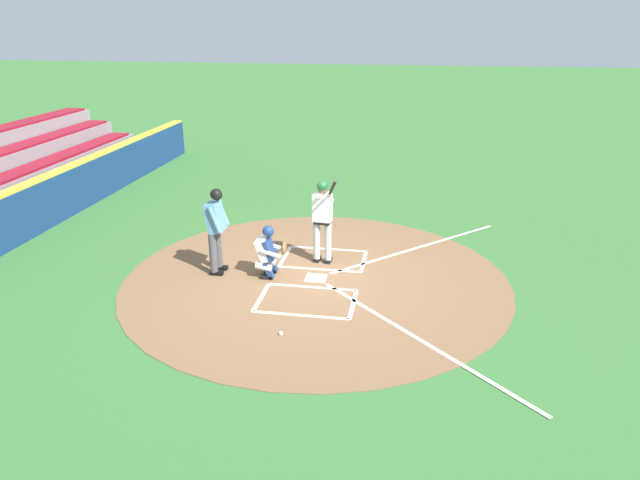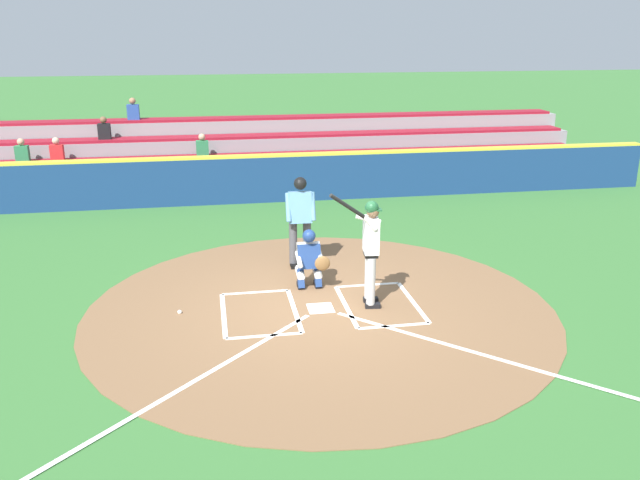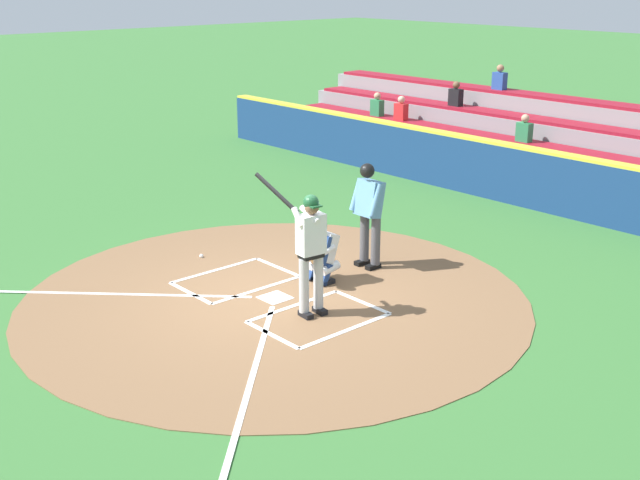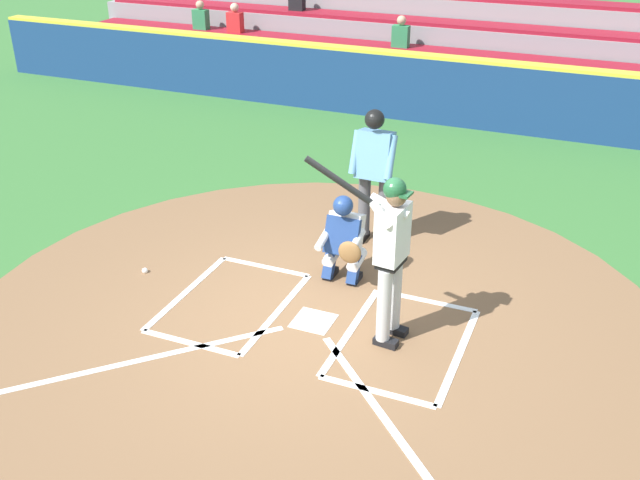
# 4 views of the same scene
# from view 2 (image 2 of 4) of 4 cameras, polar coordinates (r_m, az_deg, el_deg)

# --- Properties ---
(ground_plane) EXTENTS (120.00, 120.00, 0.00)m
(ground_plane) POSITION_cam_2_polar(r_m,az_deg,el_deg) (11.34, 0.04, -6.00)
(ground_plane) COLOR #387033
(dirt_circle) EXTENTS (8.00, 8.00, 0.01)m
(dirt_circle) POSITION_cam_2_polar(r_m,az_deg,el_deg) (11.34, 0.04, -5.97)
(dirt_circle) COLOR brown
(dirt_circle) RESTS_ON ground
(home_plate_and_chalk) EXTENTS (7.93, 4.91, 0.01)m
(home_plate_and_chalk) POSITION_cam_2_polar(r_m,az_deg,el_deg) (10.55, 0.87, -7.84)
(home_plate_and_chalk) COLOR white
(home_plate_and_chalk) RESTS_ON dirt_circle
(batter) EXTENTS (0.99, 0.64, 2.13)m
(batter) POSITION_cam_2_polar(r_m,az_deg,el_deg) (11.11, 4.39, -0.49)
(batter) COLOR #BCBCBC
(batter) RESTS_ON ground
(catcher) EXTENTS (0.59, 0.60, 1.13)m
(catcher) POSITION_cam_2_polar(r_m,az_deg,el_deg) (12.04, -0.90, -1.53)
(catcher) COLOR black
(catcher) RESTS_ON ground
(plate_umpire) EXTENTS (0.59, 0.41, 1.86)m
(plate_umpire) POSITION_cam_2_polar(r_m,az_deg,el_deg) (12.93, -1.73, 2.12)
(plate_umpire) COLOR #4C4C51
(plate_umpire) RESTS_ON ground
(baseball) EXTENTS (0.07, 0.07, 0.07)m
(baseball) POSITION_cam_2_polar(r_m,az_deg,el_deg) (11.38, -12.08, -6.13)
(baseball) COLOR white
(baseball) RESTS_ON ground
(backstop_wall) EXTENTS (22.00, 0.36, 1.31)m
(backstop_wall) POSITION_cam_2_polar(r_m,az_deg,el_deg) (18.23, -4.03, 5.40)
(backstop_wall) COLOR navy
(backstop_wall) RESTS_ON ground
(bleacher_stand) EXTENTS (20.00, 3.40, 2.55)m
(bleacher_stand) POSITION_cam_2_polar(r_m,az_deg,el_deg) (20.85, -4.85, 7.12)
(bleacher_stand) COLOR gray
(bleacher_stand) RESTS_ON ground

